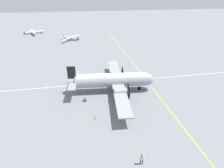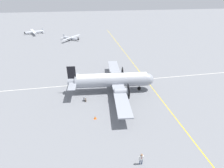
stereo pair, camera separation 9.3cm
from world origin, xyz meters
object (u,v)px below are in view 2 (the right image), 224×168
at_px(crew_foreground, 141,158).
at_px(light_aircraft_distant, 71,38).
at_px(suitcase_near_door, 84,99).
at_px(traffic_cone, 95,118).
at_px(light_aircraft_taxiing, 34,32).
at_px(airliner_main, 114,80).
at_px(suitcase_upright_spare, 86,100).

relative_size(crew_foreground, light_aircraft_distant, 0.18).
xyz_separation_m(suitcase_near_door, traffic_cone, (-5.38, -1.51, -0.06)).
bearing_deg(suitcase_near_door, crew_foreground, -157.60).
xyz_separation_m(crew_foreground, light_aircraft_taxiing, (73.98, 26.44, -0.16)).
height_order(airliner_main, traffic_cone, airliner_main).
relative_size(light_aircraft_taxiing, traffic_cone, 21.53).
bearing_deg(suitcase_upright_spare, traffic_cone, -166.96).
xyz_separation_m(light_aircraft_distant, light_aircraft_taxiing, (14.60, 17.20, 0.03)).
xyz_separation_m(light_aircraft_distant, traffic_cone, (-50.33, -4.79, -0.60)).
distance_m(light_aircraft_distant, light_aircraft_taxiing, 22.56).
bearing_deg(suitcase_upright_spare, crew_foreground, -158.39).
relative_size(suitcase_near_door, traffic_cone, 1.25).
bearing_deg(airliner_main, light_aircraft_distant, 107.82).
relative_size(crew_foreground, suitcase_near_door, 2.61).
height_order(airliner_main, suitcase_near_door, airliner_main).
height_order(suitcase_near_door, light_aircraft_distant, light_aircraft_distant).
bearing_deg(suitcase_near_door, traffic_cone, -164.37).
relative_size(suitcase_near_door, light_aircraft_distant, 0.07).
height_order(light_aircraft_taxiing, traffic_cone, light_aircraft_taxiing).
distance_m(airliner_main, light_aircraft_taxiing, 62.91).
relative_size(airliner_main, traffic_cone, 43.20).
bearing_deg(suitcase_upright_spare, airliner_main, -64.88).
distance_m(suitcase_upright_spare, traffic_cone, 5.35).
xyz_separation_m(suitcase_near_door, light_aircraft_taxiing, (59.55, 20.49, 0.57)).
bearing_deg(light_aircraft_taxiing, airliner_main, 95.25).
height_order(crew_foreground, light_aircraft_taxiing, light_aircraft_taxiing).
bearing_deg(crew_foreground, airliner_main, -86.27).
bearing_deg(airliner_main, traffic_cone, -114.43).
distance_m(crew_foreground, light_aircraft_taxiing, 78.57).
height_order(suitcase_near_door, traffic_cone, suitcase_near_door).
relative_size(suitcase_upright_spare, traffic_cone, 1.08).
height_order(airliner_main, suitcase_upright_spare, airliner_main).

